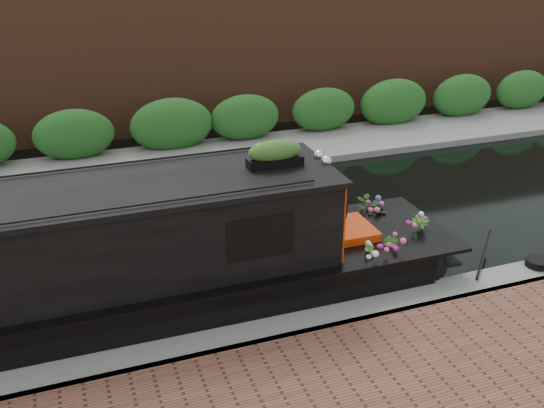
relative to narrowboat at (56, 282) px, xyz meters
name	(u,v)px	position (x,y,z in m)	size (l,w,h in m)	color
ground	(223,237)	(2.96, 2.03, -0.81)	(80.00, 80.00, 0.00)	black
near_bank_coping	(286,338)	(2.96, -1.27, -0.81)	(40.00, 0.60, 0.50)	slate
far_bank_path	(177,164)	(2.96, 6.23, -0.81)	(40.00, 2.40, 0.34)	slate
far_hedge	(170,153)	(2.96, 7.13, -0.81)	(40.00, 1.10, 2.80)	#20561C
far_brick_wall	(156,130)	(2.96, 9.23, -0.81)	(40.00, 1.00, 8.00)	brown
narrowboat	(56,282)	(0.00, 0.00, 0.00)	(11.70, 2.17, 2.74)	black
rope_fender	(435,249)	(6.26, 0.00, -0.64)	(0.36, 0.36, 0.34)	brown
coiled_mooring_rope	(537,263)	(7.42, -1.18, -0.50)	(0.39, 0.39, 0.12)	black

